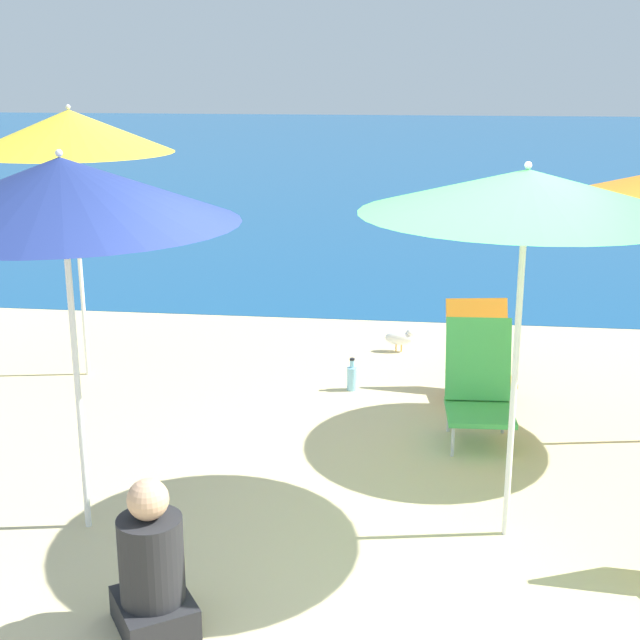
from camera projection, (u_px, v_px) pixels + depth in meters
ground_plane at (389, 565)px, 4.89m from camera, size 60.00×60.00×0.00m
sea_water at (426, 150)px, 28.56m from camera, size 60.00×40.00×0.01m
beach_umbrella_navy at (62, 191)px, 4.74m from camera, size 1.91×1.91×2.21m
beach_umbrella_yellow at (70, 132)px, 7.30m from camera, size 1.70×1.70×2.33m
beach_umbrella_green at (527, 192)px, 4.66m from camera, size 1.78×1.78×2.16m
beach_chair_green at (479, 384)px, 6.45m from camera, size 0.51×0.63×0.86m
beach_chair_orange at (479, 353)px, 7.34m from camera, size 0.59×0.60×0.78m
person_seated_near at (152, 570)px, 4.26m from camera, size 0.51×0.53×0.79m
water_bottle at (352, 377)px, 7.48m from camera, size 0.09×0.09×0.28m
seagull at (400, 338)px, 8.47m from camera, size 0.27×0.11×0.23m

